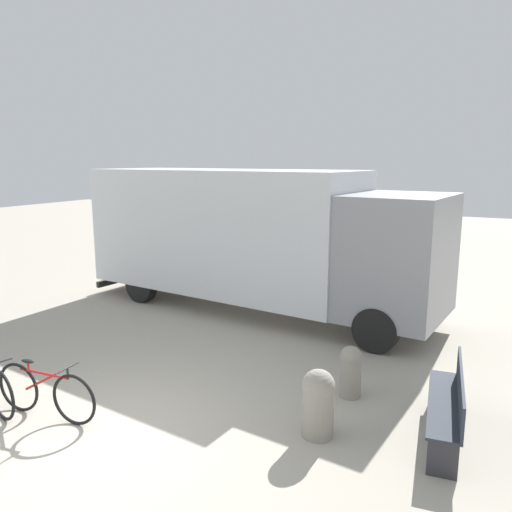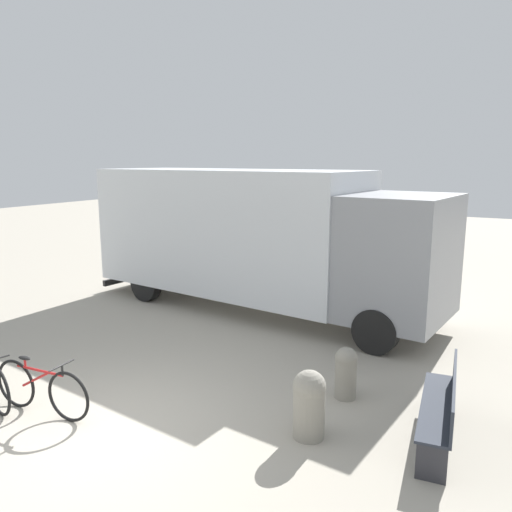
# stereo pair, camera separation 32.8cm
# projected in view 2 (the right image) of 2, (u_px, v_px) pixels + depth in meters

# --- Properties ---
(ground_plane) EXTENTS (60.00, 60.00, 0.00)m
(ground_plane) POSITION_uv_depth(u_px,v_px,m) (97.00, 435.00, 6.59)
(ground_plane) COLOR #A8A091
(delivery_truck) EXTENTS (9.01, 3.50, 3.35)m
(delivery_truck) POSITION_uv_depth(u_px,v_px,m) (255.00, 234.00, 11.92)
(delivery_truck) COLOR silver
(delivery_truck) RESTS_ON ground
(park_bench) EXTENTS (0.60, 2.02, 0.90)m
(park_bench) POSITION_uv_depth(u_px,v_px,m) (444.00, 404.00, 6.38)
(park_bench) COLOR #282D38
(park_bench) RESTS_ON ground
(bicycle_middle) EXTENTS (1.74, 0.44, 0.83)m
(bicycle_middle) POSITION_uv_depth(u_px,v_px,m) (41.00, 388.00, 7.07)
(bicycle_middle) COLOR black
(bicycle_middle) RESTS_ON ground
(bollard_near_bench) EXTENTS (0.44, 0.44, 0.92)m
(bollard_near_bench) POSITION_uv_depth(u_px,v_px,m) (309.00, 402.00, 6.47)
(bollard_near_bench) COLOR gray
(bollard_near_bench) RESTS_ON ground
(bollard_far_bench) EXTENTS (0.34, 0.34, 0.81)m
(bollard_far_bench) POSITION_uv_depth(u_px,v_px,m) (346.00, 371.00, 7.56)
(bollard_far_bench) COLOR gray
(bollard_far_bench) RESTS_ON ground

